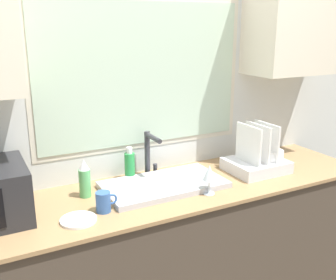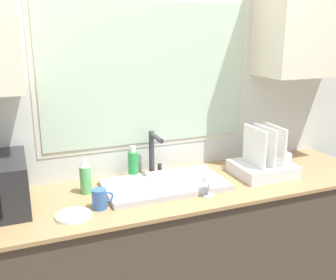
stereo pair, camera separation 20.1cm
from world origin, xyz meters
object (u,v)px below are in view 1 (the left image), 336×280
at_px(dish_rack, 258,160).
at_px(soap_bottle, 130,165).
at_px(faucet, 150,150).
at_px(spray_bottle, 85,179).
at_px(wine_glass, 209,174).
at_px(mug_near_sink, 104,202).

xyz_separation_m(dish_rack, soap_bottle, (-0.73, 0.23, 0.02)).
relative_size(faucet, spray_bottle, 1.33).
distance_m(spray_bottle, soap_bottle, 0.31).
bearing_deg(soap_bottle, spray_bottle, -159.26).
height_order(soap_bottle, wine_glass, soap_bottle).
distance_m(dish_rack, wine_glass, 0.47).
bearing_deg(mug_near_sink, faucet, 39.11).
distance_m(spray_bottle, wine_glass, 0.64).
relative_size(faucet, mug_near_sink, 2.51).
distance_m(faucet, soap_bottle, 0.14).
bearing_deg(dish_rack, soap_bottle, 162.70).
xyz_separation_m(dish_rack, spray_bottle, (-1.02, 0.12, 0.03)).
height_order(faucet, dish_rack, dish_rack).
relative_size(dish_rack, soap_bottle, 1.75).
bearing_deg(faucet, wine_glass, -66.16).
relative_size(soap_bottle, wine_glass, 1.22).
relative_size(soap_bottle, mug_near_sink, 1.83).
bearing_deg(dish_rack, spray_bottle, 173.43).
xyz_separation_m(faucet, soap_bottle, (-0.12, 0.00, -0.07)).
bearing_deg(soap_bottle, dish_rack, -17.30).
xyz_separation_m(faucet, mug_near_sink, (-0.39, -0.31, -0.11)).
xyz_separation_m(spray_bottle, wine_glass, (0.58, -0.27, 0.02)).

